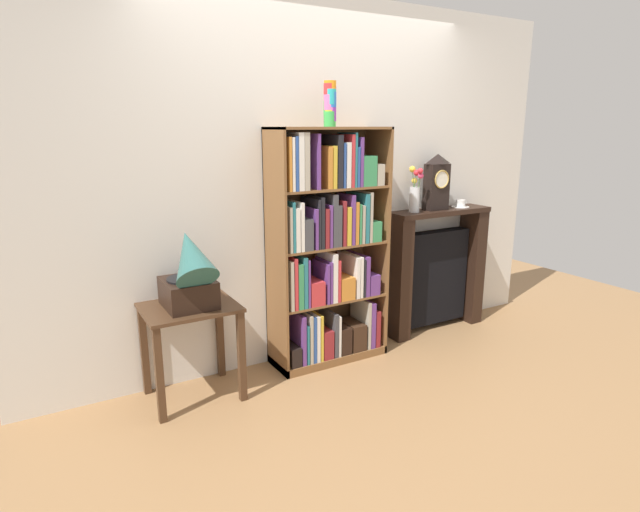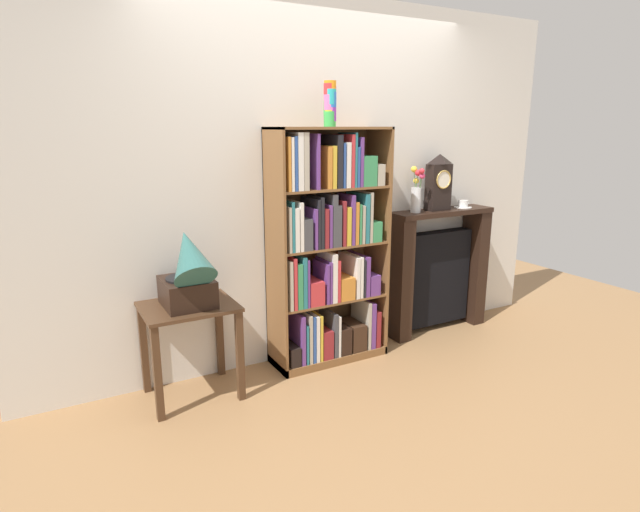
% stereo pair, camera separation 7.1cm
% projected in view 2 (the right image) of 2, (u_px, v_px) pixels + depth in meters
% --- Properties ---
extents(ground_plane, '(7.34, 6.40, 0.02)m').
position_uv_depth(ground_plane, '(335.00, 363.00, 3.89)').
color(ground_plane, '#997047').
extents(wall_back, '(4.34, 0.08, 2.60)m').
position_uv_depth(wall_back, '(318.00, 184.00, 3.84)').
color(wall_back, silver).
rests_on(wall_back, ground).
extents(bookshelf, '(0.86, 0.33, 1.71)m').
position_uv_depth(bookshelf, '(328.00, 256.00, 3.75)').
color(bookshelf, brown).
rests_on(bookshelf, ground).
extents(cup_stack, '(0.09, 0.09, 0.30)m').
position_uv_depth(cup_stack, '(330.00, 104.00, 3.49)').
color(cup_stack, green).
rests_on(cup_stack, bookshelf).
extents(side_table_left, '(0.58, 0.47, 0.62)m').
position_uv_depth(side_table_left, '(190.00, 327.00, 3.30)').
color(side_table_left, '#472D1C').
rests_on(side_table_left, ground).
extents(gramophone, '(0.30, 0.49, 0.56)m').
position_uv_depth(gramophone, '(189.00, 272.00, 3.16)').
color(gramophone, black).
rests_on(gramophone, side_table_left).
extents(fireplace_mantel, '(0.94, 0.24, 1.05)m').
position_uv_depth(fireplace_mantel, '(437.00, 271.00, 4.42)').
color(fireplace_mantel, black).
rests_on(fireplace_mantel, ground).
extents(mantel_clock, '(0.20, 0.12, 0.45)m').
position_uv_depth(mantel_clock, '(439.00, 182.00, 4.19)').
color(mantel_clock, black).
rests_on(mantel_clock, fireplace_mantel).
extents(flower_vase, '(0.09, 0.15, 0.36)m').
position_uv_depth(flower_vase, '(416.00, 193.00, 4.10)').
color(flower_vase, silver).
rests_on(flower_vase, fireplace_mantel).
extents(teacup_with_saucer, '(0.15, 0.15, 0.06)m').
position_uv_depth(teacup_with_saucer, '(463.00, 204.00, 4.37)').
color(teacup_with_saucer, white).
rests_on(teacup_with_saucer, fireplace_mantel).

